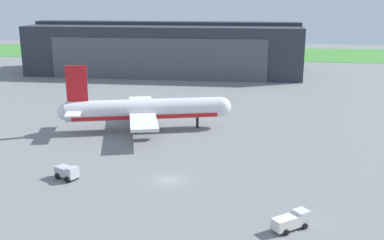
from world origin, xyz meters
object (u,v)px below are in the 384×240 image
fuel_bowser (67,172)px  baggage_tug (292,221)px  airliner_far_right (146,110)px  maintenance_hangar (166,48)px

fuel_bowser → baggage_tug: size_ratio=0.85×
airliner_far_right → fuel_bowser: airliner_far_right is taller
airliner_far_right → baggage_tug: bearing=-55.7°
fuel_bowser → baggage_tug: (32.96, -11.53, -0.07)m
airliner_far_right → baggage_tug: airliner_far_right is taller
maintenance_hangar → baggage_tug: (37.41, -116.40, -7.75)m
airliner_far_right → baggage_tug: size_ratio=7.10×
maintenance_hangar → airliner_far_right: bearing=-82.3°
baggage_tug → fuel_bowser: bearing=160.7°
maintenance_hangar → baggage_tug: size_ratio=19.62×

